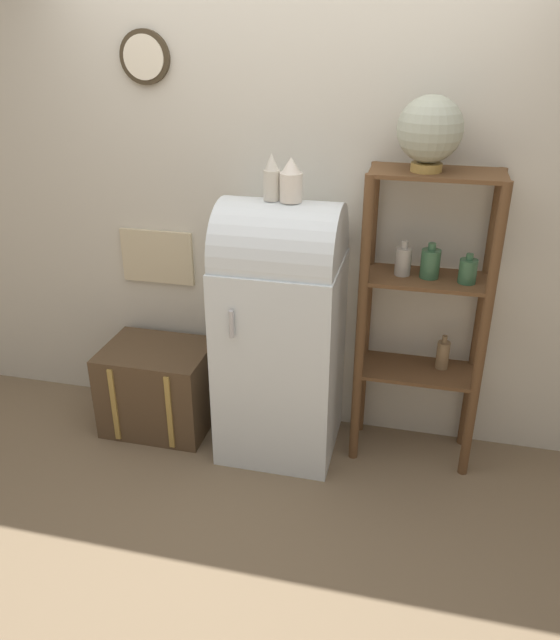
% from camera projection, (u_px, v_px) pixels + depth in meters
% --- Properties ---
extents(ground_plane, '(12.00, 12.00, 0.00)m').
position_uv_depth(ground_plane, '(269.00, 470.00, 3.40)').
color(ground_plane, '#7A664C').
extents(wall_back, '(7.00, 0.09, 2.70)m').
position_uv_depth(wall_back, '(293.00, 200.00, 3.32)').
color(wall_back, beige).
rests_on(wall_back, ground_plane).
extents(refrigerator, '(0.62, 0.61, 1.43)m').
position_uv_depth(refrigerator, '(281.00, 327.00, 3.31)').
color(refrigerator, silver).
rests_on(refrigerator, ground_plane).
extents(suitcase_trunk, '(0.61, 0.48, 0.51)m').
position_uv_depth(suitcase_trunk, '(159.00, 387.00, 3.69)').
color(suitcase_trunk, brown).
rests_on(suitcase_trunk, ground_plane).
extents(shelf_unit, '(0.65, 0.33, 1.58)m').
position_uv_depth(shelf_unit, '(425.00, 303.00, 3.17)').
color(shelf_unit, brown).
rests_on(shelf_unit, ground_plane).
extents(globe, '(0.30, 0.30, 0.34)m').
position_uv_depth(globe, '(430.00, 130.00, 2.80)').
color(globe, '#AD8942').
rests_on(globe, shelf_unit).
extents(vase_left, '(0.08, 0.08, 0.22)m').
position_uv_depth(vase_left, '(272.00, 179.00, 2.97)').
color(vase_left, beige).
rests_on(vase_left, refrigerator).
extents(vase_center, '(0.11, 0.11, 0.21)m').
position_uv_depth(vase_center, '(291.00, 181.00, 2.95)').
color(vase_center, silver).
rests_on(vase_center, refrigerator).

